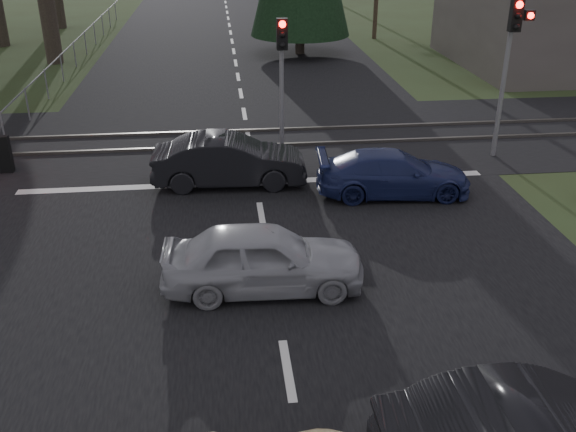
{
  "coord_description": "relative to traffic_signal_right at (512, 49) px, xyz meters",
  "views": [
    {
      "loc": [
        -0.92,
        -8.46,
        6.89
      ],
      "look_at": [
        0.36,
        3.21,
        1.3
      ],
      "focal_mm": 40.0,
      "sensor_mm": 36.0,
      "label": 1
    }
  ],
  "objects": [
    {
      "name": "ground",
      "position": [
        -7.55,
        -9.47,
        -3.31
      ],
      "size": [
        120.0,
        120.0,
        0.0
      ],
      "primitive_type": "plane",
      "color": "#2C3719",
      "rests_on": "ground"
    },
    {
      "name": "road",
      "position": [
        -7.55,
        0.53,
        -3.31
      ],
      "size": [
        14.0,
        100.0,
        0.01
      ],
      "primitive_type": "cube",
      "color": "black",
      "rests_on": "ground"
    },
    {
      "name": "rail_corridor",
      "position": [
        -7.55,
        2.53,
        -3.31
      ],
      "size": [
        120.0,
        8.0,
        0.01
      ],
      "primitive_type": "cube",
      "color": "black",
      "rests_on": "ground"
    },
    {
      "name": "stop_line",
      "position": [
        -7.55,
        -1.27,
        -3.3
      ],
      "size": [
        13.0,
        0.35,
        0.0
      ],
      "primitive_type": "cube",
      "color": "silver",
      "rests_on": "ground"
    },
    {
      "name": "rail_near",
      "position": [
        -7.55,
        1.73,
        -3.26
      ],
      "size": [
        120.0,
        0.12,
        0.1
      ],
      "primitive_type": "cube",
      "color": "#59544C",
      "rests_on": "ground"
    },
    {
      "name": "rail_far",
      "position": [
        -7.55,
        3.33,
        -3.26
      ],
      "size": [
        120.0,
        0.12,
        0.1
      ],
      "primitive_type": "cube",
      "color": "#59544C",
      "rests_on": "ground"
    },
    {
      "name": "traffic_signal_right",
      "position": [
        0.0,
        0.0,
        0.0
      ],
      "size": [
        0.68,
        0.48,
        4.7
      ],
      "color": "slate",
      "rests_on": "ground"
    },
    {
      "name": "traffic_signal_center",
      "position": [
        -6.55,
        1.2,
        -0.51
      ],
      "size": [
        0.32,
        0.48,
        4.1
      ],
      "color": "slate",
      "rests_on": "ground"
    },
    {
      "name": "fence_left",
      "position": [
        -15.35,
        13.03,
        -3.31
      ],
      "size": [
        0.1,
        36.0,
        1.2
      ],
      "primitive_type": null,
      "color": "slate",
      "rests_on": "ground"
    },
    {
      "name": "silver_car",
      "position": [
        -7.75,
        -6.86,
        -2.63
      ],
      "size": [
        4.06,
        1.76,
        1.37
      ],
      "primitive_type": "imported",
      "rotation": [
        0.0,
        0.0,
        1.53
      ],
      "color": "#97999E",
      "rests_on": "ground"
    },
    {
      "name": "blue_sedan",
      "position": [
        -3.95,
        -2.47,
        -2.72
      ],
      "size": [
        4.19,
        1.94,
        1.19
      ],
      "primitive_type": "imported",
      "rotation": [
        0.0,
        0.0,
        1.5
      ],
      "color": "#1A224F",
      "rests_on": "ground"
    },
    {
      "name": "dark_car_far",
      "position": [
        -8.27,
        -1.3,
        -2.62
      ],
      "size": [
        4.24,
        1.62,
        1.38
      ],
      "primitive_type": "imported",
      "rotation": [
        0.0,
        0.0,
        1.53
      ],
      "color": "black",
      "rests_on": "ground"
    }
  ]
}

